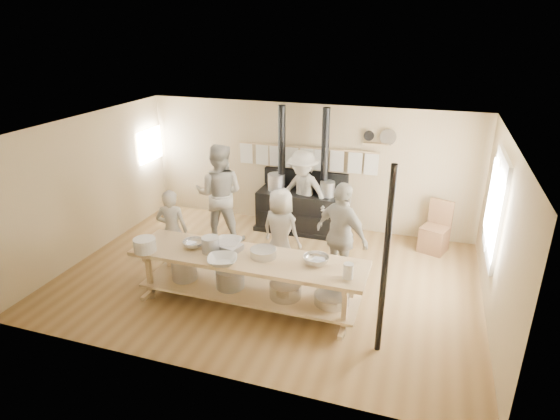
% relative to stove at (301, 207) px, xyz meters
% --- Properties ---
extents(ground, '(7.00, 7.00, 0.00)m').
position_rel_stove_xyz_m(ground, '(0.01, -2.12, -0.52)').
color(ground, brown).
rests_on(ground, ground).
extents(room_shell, '(7.00, 7.00, 7.00)m').
position_rel_stove_xyz_m(room_shell, '(0.01, -2.12, 1.10)').
color(room_shell, tan).
rests_on(room_shell, ground).
extents(window_right, '(0.09, 1.50, 1.65)m').
position_rel_stove_xyz_m(window_right, '(3.48, -1.52, 0.98)').
color(window_right, beige).
rests_on(window_right, ground).
extents(left_opening, '(0.00, 0.90, 0.90)m').
position_rel_stove_xyz_m(left_opening, '(-3.44, -0.12, 1.08)').
color(left_opening, white).
rests_on(left_opening, ground).
extents(stove, '(1.90, 0.75, 2.60)m').
position_rel_stove_xyz_m(stove, '(0.00, 0.00, 0.00)').
color(stove, black).
rests_on(stove, ground).
extents(towel_rail, '(3.00, 0.04, 0.47)m').
position_rel_stove_xyz_m(towel_rail, '(0.01, 0.28, 1.03)').
color(towel_rail, tan).
rests_on(towel_rail, ground).
extents(back_wall_shelf, '(0.63, 0.14, 0.32)m').
position_rel_stove_xyz_m(back_wall_shelf, '(1.47, 0.32, 1.48)').
color(back_wall_shelf, tan).
rests_on(back_wall_shelf, ground).
extents(prep_table, '(3.60, 0.90, 0.85)m').
position_rel_stove_xyz_m(prep_table, '(-0.00, -3.02, -0.00)').
color(prep_table, tan).
rests_on(prep_table, ground).
extents(support_post, '(0.08, 0.08, 2.60)m').
position_rel_stove_xyz_m(support_post, '(2.06, -3.47, 0.78)').
color(support_post, black).
rests_on(support_post, ground).
extents(cook_far_left, '(0.62, 0.48, 1.49)m').
position_rel_stove_xyz_m(cook_far_left, '(-1.67, -2.35, 0.23)').
color(cook_far_left, '#A59F92').
rests_on(cook_far_left, ground).
extents(cook_left, '(1.09, 0.92, 1.99)m').
position_rel_stove_xyz_m(cook_left, '(-1.38, -1.01, 0.48)').
color(cook_left, '#A59F92').
rests_on(cook_left, ground).
extents(cook_center, '(0.85, 0.67, 1.52)m').
position_rel_stove_xyz_m(cook_center, '(0.13, -1.80, 0.24)').
color(cook_center, '#A59F92').
rests_on(cook_center, ground).
extents(cook_right, '(1.13, 0.92, 1.80)m').
position_rel_stove_xyz_m(cook_right, '(1.23, -1.98, 0.38)').
color(cook_right, '#A59F92').
rests_on(cook_right, ground).
extents(cook_by_window, '(1.28, 0.95, 1.78)m').
position_rel_stove_xyz_m(cook_by_window, '(0.07, -0.17, 0.37)').
color(cook_by_window, '#A59F92').
rests_on(cook_by_window, ground).
extents(chair, '(0.59, 0.59, 0.99)m').
position_rel_stove_xyz_m(chair, '(2.70, -0.15, -0.23)').
color(chair, brown).
rests_on(chair, ground).
extents(bowl_white_a, '(0.56, 0.56, 0.11)m').
position_rel_stove_xyz_m(bowl_white_a, '(-0.25, -3.35, 0.38)').
color(bowl_white_a, silver).
rests_on(bowl_white_a, prep_table).
extents(bowl_steel_a, '(0.47, 0.47, 0.11)m').
position_rel_stove_xyz_m(bowl_steel_a, '(-0.91, -2.99, 0.38)').
color(bowl_steel_a, silver).
rests_on(bowl_steel_a, prep_table).
extents(bowl_white_b, '(0.47, 0.47, 0.10)m').
position_rel_stove_xyz_m(bowl_white_b, '(-0.41, -2.78, 0.38)').
color(bowl_white_b, silver).
rests_on(bowl_white_b, prep_table).
extents(bowl_steel_b, '(0.41, 0.41, 0.12)m').
position_rel_stove_xyz_m(bowl_steel_b, '(1.04, -2.92, 0.39)').
color(bowl_steel_b, silver).
rests_on(bowl_steel_b, prep_table).
extents(roasting_pan, '(0.48, 0.38, 0.09)m').
position_rel_stove_xyz_m(roasting_pan, '(-0.36, -2.90, 0.38)').
color(roasting_pan, '#B2B2B7').
rests_on(roasting_pan, prep_table).
extents(mixing_bowl_large, '(0.40, 0.40, 0.13)m').
position_rel_stove_xyz_m(mixing_bowl_large, '(0.24, -2.95, 0.39)').
color(mixing_bowl_large, silver).
rests_on(mixing_bowl_large, prep_table).
extents(bucket_galv, '(0.28, 0.28, 0.25)m').
position_rel_stove_xyz_m(bucket_galv, '(-0.58, -3.06, 0.45)').
color(bucket_galv, gray).
rests_on(bucket_galv, prep_table).
extents(deep_bowl_enamel, '(0.41, 0.41, 0.21)m').
position_rel_stove_xyz_m(deep_bowl_enamel, '(-1.54, -3.35, 0.43)').
color(deep_bowl_enamel, silver).
rests_on(deep_bowl_enamel, prep_table).
extents(pitcher, '(0.15, 0.15, 0.22)m').
position_rel_stove_xyz_m(pitcher, '(1.56, -3.18, 0.44)').
color(pitcher, silver).
rests_on(pitcher, prep_table).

